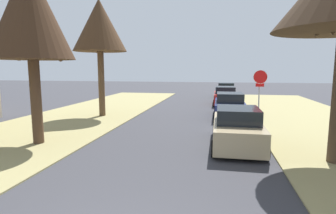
# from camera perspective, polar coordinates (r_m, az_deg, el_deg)

# --- Properties ---
(stop_sign_far) EXTENTS (0.81, 0.35, 2.96)m
(stop_sign_far) POSITION_cam_1_polar(r_m,az_deg,el_deg) (16.80, 18.76, 4.57)
(stop_sign_far) COLOR #9EA0A5
(stop_sign_far) RESTS_ON grass_verge_right
(street_tree_left_mid_a) EXTENTS (3.23, 3.23, 7.14)m
(street_tree_left_mid_a) POSITION_cam_1_polar(r_m,az_deg,el_deg) (12.33, -27.02, 17.36)
(street_tree_left_mid_a) COLOR #4D3625
(street_tree_left_mid_a) RESTS_ON grass_verge_left
(street_tree_left_mid_b) EXTENTS (3.35, 3.35, 7.34)m
(street_tree_left_mid_b) POSITION_cam_1_polar(r_m,az_deg,el_deg) (18.19, -14.21, 16.13)
(street_tree_left_mid_b) COLOR brown
(street_tree_left_mid_b) RESTS_ON grass_verge_left
(parked_sedan_tan) EXTENTS (1.95, 4.40, 1.57)m
(parked_sedan_tan) POSITION_cam_1_polar(r_m,az_deg,el_deg) (11.23, 14.29, -4.34)
(parked_sedan_tan) COLOR tan
(parked_sedan_tan) RESTS_ON ground
(parked_sedan_navy) EXTENTS (1.95, 4.40, 1.57)m
(parked_sedan_navy) POSITION_cam_1_polar(r_m,az_deg,el_deg) (17.75, 12.80, 0.21)
(parked_sedan_navy) COLOR navy
(parked_sedan_navy) RESTS_ON ground
(parked_sedan_red) EXTENTS (1.95, 4.40, 1.57)m
(parked_sedan_red) POSITION_cam_1_polar(r_m,az_deg,el_deg) (23.84, 11.89, 2.21)
(parked_sedan_red) COLOR red
(parked_sedan_red) RESTS_ON ground
(parked_sedan_green) EXTENTS (1.95, 4.40, 1.57)m
(parked_sedan_green) POSITION_cam_1_polar(r_m,az_deg,el_deg) (30.17, 12.05, 3.40)
(parked_sedan_green) COLOR #28663D
(parked_sedan_green) RESTS_ON ground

